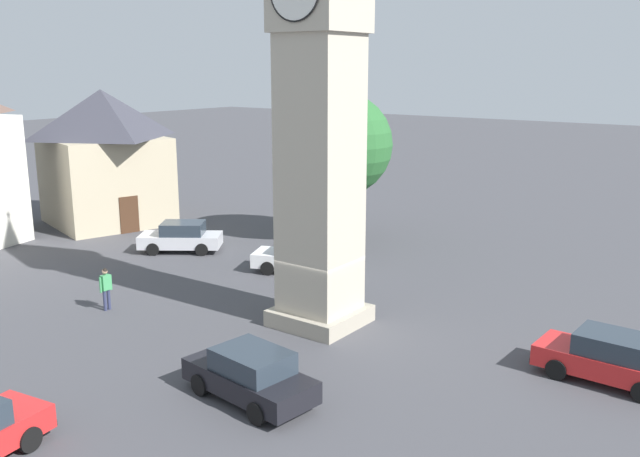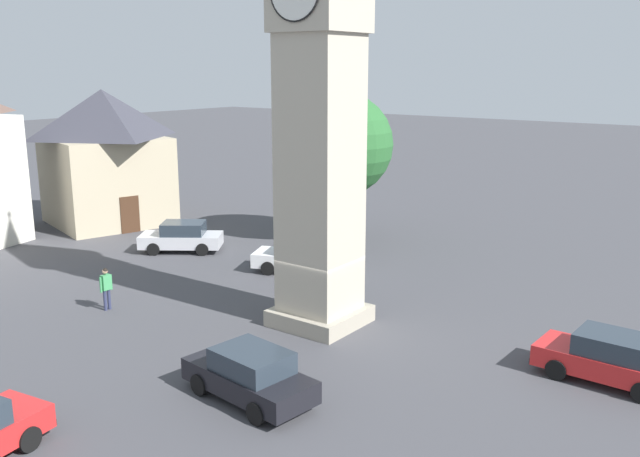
{
  "view_description": "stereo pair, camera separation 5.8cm",
  "coord_description": "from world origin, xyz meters",
  "px_view_note": "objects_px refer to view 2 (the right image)",
  "views": [
    {
      "loc": [
        -14.23,
        19.24,
        9.26
      ],
      "look_at": [
        0.0,
        0.0,
        3.6
      ],
      "focal_mm": 38.6,
      "sensor_mm": 36.0,
      "label": 1
    },
    {
      "loc": [
        -14.28,
        19.21,
        9.26
      ],
      "look_at": [
        0.0,
        0.0,
        3.6
      ],
      "focal_mm": 38.6,
      "sensor_mm": 36.0,
      "label": 2
    }
  ],
  "objects_px": {
    "clock_tower": "(320,19)",
    "tree": "(341,145)",
    "car_silver_kerb": "(249,375)",
    "pedestrian": "(106,285)",
    "car_red_corner": "(609,358)",
    "building_shop_left": "(106,156)",
    "car_black_far": "(182,237)",
    "car_blue_kerb": "(299,256)"
  },
  "relations": [
    {
      "from": "clock_tower",
      "to": "tree",
      "type": "xyz_separation_m",
      "value": [
        6.49,
        -10.63,
        -5.59
      ]
    },
    {
      "from": "car_red_corner",
      "to": "car_black_far",
      "type": "distance_m",
      "value": 21.72
    },
    {
      "from": "car_silver_kerb",
      "to": "car_blue_kerb",
      "type": "bearing_deg",
      "value": -58.18
    },
    {
      "from": "car_blue_kerb",
      "to": "tree",
      "type": "height_order",
      "value": "tree"
    },
    {
      "from": "car_silver_kerb",
      "to": "car_red_corner",
      "type": "height_order",
      "value": "same"
    },
    {
      "from": "car_blue_kerb",
      "to": "clock_tower",
      "type": "bearing_deg",
      "value": 134.9
    },
    {
      "from": "car_silver_kerb",
      "to": "tree",
      "type": "distance_m",
      "value": 19.17
    },
    {
      "from": "clock_tower",
      "to": "building_shop_left",
      "type": "bearing_deg",
      "value": -16.18
    },
    {
      "from": "car_silver_kerb",
      "to": "pedestrian",
      "type": "bearing_deg",
      "value": -13.06
    },
    {
      "from": "car_black_far",
      "to": "car_red_corner",
      "type": "bearing_deg",
      "value": 173.02
    },
    {
      "from": "clock_tower",
      "to": "tree",
      "type": "height_order",
      "value": "clock_tower"
    },
    {
      "from": "car_black_far",
      "to": "building_shop_left",
      "type": "bearing_deg",
      "value": -12.94
    },
    {
      "from": "car_silver_kerb",
      "to": "building_shop_left",
      "type": "relative_size",
      "value": 0.52
    },
    {
      "from": "car_blue_kerb",
      "to": "pedestrian",
      "type": "bearing_deg",
      "value": 71.23
    },
    {
      "from": "car_silver_kerb",
      "to": "tree",
      "type": "bearing_deg",
      "value": -63.03
    },
    {
      "from": "car_red_corner",
      "to": "tree",
      "type": "distance_m",
      "value": 19.33
    },
    {
      "from": "building_shop_left",
      "to": "car_black_far",
      "type": "bearing_deg",
      "value": 167.06
    },
    {
      "from": "clock_tower",
      "to": "pedestrian",
      "type": "height_order",
      "value": "clock_tower"
    },
    {
      "from": "car_black_far",
      "to": "building_shop_left",
      "type": "height_order",
      "value": "building_shop_left"
    },
    {
      "from": "car_silver_kerb",
      "to": "building_shop_left",
      "type": "bearing_deg",
      "value": -28.1
    },
    {
      "from": "car_blue_kerb",
      "to": "car_red_corner",
      "type": "relative_size",
      "value": 1.07
    },
    {
      "from": "car_red_corner",
      "to": "building_shop_left",
      "type": "bearing_deg",
      "value": -8.69
    },
    {
      "from": "car_red_corner",
      "to": "car_silver_kerb",
      "type": "bearing_deg",
      "value": 42.73
    },
    {
      "from": "car_silver_kerb",
      "to": "pedestrian",
      "type": "relative_size",
      "value": 2.54
    },
    {
      "from": "pedestrian",
      "to": "car_black_far",
      "type": "bearing_deg",
      "value": -61.31
    },
    {
      "from": "car_red_corner",
      "to": "car_blue_kerb",
      "type": "bearing_deg",
      "value": -13.17
    },
    {
      "from": "car_black_far",
      "to": "car_silver_kerb",
      "type": "bearing_deg",
      "value": 144.12
    },
    {
      "from": "pedestrian",
      "to": "building_shop_left",
      "type": "bearing_deg",
      "value": -37.17
    },
    {
      "from": "car_silver_kerb",
      "to": "tree",
      "type": "height_order",
      "value": "tree"
    },
    {
      "from": "clock_tower",
      "to": "car_black_far",
      "type": "height_order",
      "value": "clock_tower"
    },
    {
      "from": "clock_tower",
      "to": "car_black_far",
      "type": "distance_m",
      "value": 15.94
    },
    {
      "from": "car_silver_kerb",
      "to": "building_shop_left",
      "type": "distance_m",
      "value": 25.42
    },
    {
      "from": "car_silver_kerb",
      "to": "tree",
      "type": "xyz_separation_m",
      "value": [
        8.46,
        -16.62,
        4.46
      ]
    },
    {
      "from": "pedestrian",
      "to": "building_shop_left",
      "type": "distance_m",
      "value": 16.29
    },
    {
      "from": "clock_tower",
      "to": "car_red_corner",
      "type": "bearing_deg",
      "value": -172.6
    },
    {
      "from": "clock_tower",
      "to": "car_black_far",
      "type": "relative_size",
      "value": 4.27
    },
    {
      "from": "car_blue_kerb",
      "to": "pedestrian",
      "type": "height_order",
      "value": "pedestrian"
    },
    {
      "from": "pedestrian",
      "to": "car_silver_kerb",
      "type": "bearing_deg",
      "value": 166.94
    },
    {
      "from": "car_red_corner",
      "to": "pedestrian",
      "type": "bearing_deg",
      "value": 16.28
    },
    {
      "from": "tree",
      "to": "car_blue_kerb",
      "type": "bearing_deg",
      "value": 107.19
    },
    {
      "from": "clock_tower",
      "to": "pedestrian",
      "type": "distance_m",
      "value": 12.92
    },
    {
      "from": "clock_tower",
      "to": "car_silver_kerb",
      "type": "bearing_deg",
      "value": 108.14
    }
  ]
}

